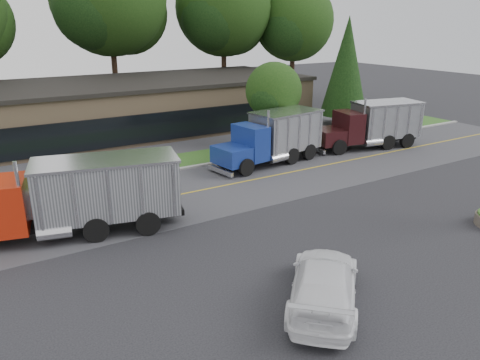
% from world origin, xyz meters
% --- Properties ---
extents(ground, '(140.00, 140.00, 0.00)m').
position_xyz_m(ground, '(0.00, 0.00, 0.00)').
color(ground, '#333338').
rests_on(ground, ground).
extents(road, '(60.00, 8.00, 0.02)m').
position_xyz_m(road, '(0.00, 9.00, 0.00)').
color(road, '#4D4D52').
rests_on(road, ground).
extents(center_line, '(60.00, 0.12, 0.01)m').
position_xyz_m(center_line, '(0.00, 9.00, 0.00)').
color(center_line, gold).
rests_on(center_line, ground).
extents(curb, '(60.00, 0.30, 0.12)m').
position_xyz_m(curb, '(0.00, 13.20, 0.00)').
color(curb, '#9E9E99').
rests_on(curb, ground).
extents(grass_verge, '(60.00, 3.40, 0.03)m').
position_xyz_m(grass_verge, '(0.00, 15.00, 0.00)').
color(grass_verge, '#276021').
rests_on(grass_verge, ground).
extents(far_parking, '(60.00, 7.00, 0.02)m').
position_xyz_m(far_parking, '(0.00, 20.00, 0.00)').
color(far_parking, '#4D4D52').
rests_on(far_parking, ground).
extents(strip_mall, '(32.00, 12.00, 4.00)m').
position_xyz_m(strip_mall, '(2.00, 26.00, 2.00)').
color(strip_mall, '#A18362').
rests_on(strip_mall, ground).
extents(tree_far_c, '(11.75, 11.06, 16.77)m').
position_xyz_m(tree_far_c, '(4.18, 34.14, 10.70)').
color(tree_far_c, '#382619').
rests_on(tree_far_c, ground).
extents(tree_far_d, '(10.93, 10.29, 15.59)m').
position_xyz_m(tree_far_d, '(16.17, 33.13, 9.95)').
color(tree_far_d, '#382619').
rests_on(tree_far_d, ground).
extents(tree_far_e, '(9.51, 8.95, 13.56)m').
position_xyz_m(tree_far_e, '(24.14, 31.11, 8.66)').
color(tree_far_e, '#382619').
rests_on(tree_far_e, ground).
extents(evergreen_right, '(4.22, 4.22, 9.59)m').
position_xyz_m(evergreen_right, '(20.00, 18.00, 5.27)').
color(evergreen_right, '#382619').
rests_on(evergreen_right, ground).
extents(tree_verge, '(4.43, 4.17, 6.31)m').
position_xyz_m(tree_verge, '(10.07, 15.05, 4.02)').
color(tree_verge, '#382619').
rests_on(tree_verge, ground).
extents(dump_truck_red, '(10.91, 4.85, 3.36)m').
position_xyz_m(dump_truck_red, '(-6.49, 6.90, 1.82)').
color(dump_truck_red, black).
rests_on(dump_truck_red, ground).
extents(dump_truck_blue, '(8.21, 3.63, 3.36)m').
position_xyz_m(dump_truck_blue, '(7.58, 11.47, 1.80)').
color(dump_truck_blue, black).
rests_on(dump_truck_blue, ground).
extents(dump_truck_maroon, '(8.57, 4.13, 3.36)m').
position_xyz_m(dump_truck_maroon, '(16.27, 10.88, 1.81)').
color(dump_truck_maroon, black).
rests_on(dump_truck_maroon, ground).
extents(rally_car, '(5.36, 5.44, 1.57)m').
position_xyz_m(rally_car, '(-0.72, -3.16, 0.79)').
color(rally_car, white).
rests_on(rally_car, ground).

